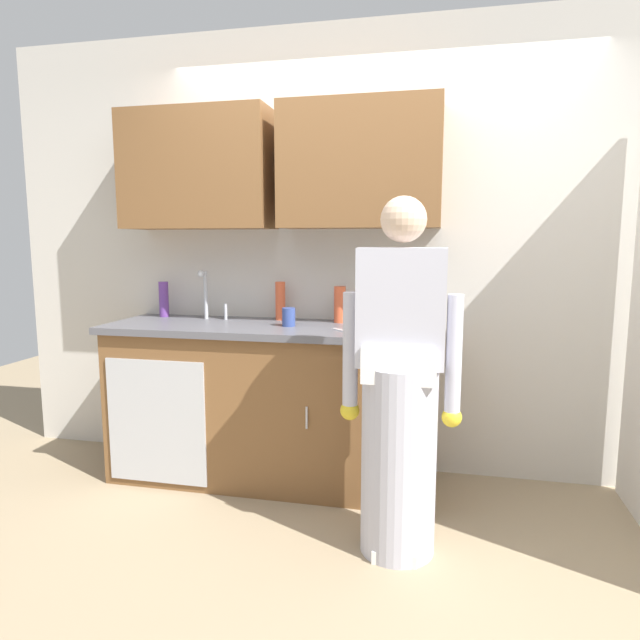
{
  "coord_description": "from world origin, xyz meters",
  "views": [
    {
      "loc": [
        0.42,
        -2.38,
        1.43
      ],
      "look_at": [
        -0.23,
        0.55,
        1.0
      ],
      "focal_mm": 31.19,
      "sensor_mm": 36.0,
      "label": 1
    }
  ],
  "objects_px": {
    "bottle_water_short": "(164,299)",
    "cup_by_sink": "(289,317)",
    "person_at_sink": "(400,406)",
    "bottle_dish_liquid": "(340,304)",
    "knife_on_counter": "(347,331)",
    "bottle_cleaner_spray": "(280,301)",
    "bottle_water_tall": "(418,305)",
    "sponge": "(372,322)",
    "sink": "(203,325)"
  },
  "relations": [
    {
      "from": "cup_by_sink",
      "to": "sink",
      "type": "bearing_deg",
      "value": 176.62
    },
    {
      "from": "bottle_dish_liquid",
      "to": "knife_on_counter",
      "type": "height_order",
      "value": "bottle_dish_liquid"
    },
    {
      "from": "person_at_sink",
      "to": "bottle_dish_liquid",
      "type": "bearing_deg",
      "value": 117.48
    },
    {
      "from": "person_at_sink",
      "to": "bottle_water_short",
      "type": "xyz_separation_m",
      "value": [
        -1.59,
        0.83,
        0.36
      ]
    },
    {
      "from": "bottle_cleaner_spray",
      "to": "sponge",
      "type": "xyz_separation_m",
      "value": [
        0.58,
        -0.08,
        -0.1
      ]
    },
    {
      "from": "bottle_dish_liquid",
      "to": "knife_on_counter",
      "type": "relative_size",
      "value": 0.91
    },
    {
      "from": "person_at_sink",
      "to": "bottle_dish_liquid",
      "type": "height_order",
      "value": "person_at_sink"
    },
    {
      "from": "bottle_dish_liquid",
      "to": "bottle_water_short",
      "type": "xyz_separation_m",
      "value": [
        -1.16,
        0.01,
        0.0
      ]
    },
    {
      "from": "bottle_water_short",
      "to": "knife_on_counter",
      "type": "xyz_separation_m",
      "value": [
        1.26,
        -0.34,
        -0.11
      ]
    },
    {
      "from": "bottle_dish_liquid",
      "to": "bottle_water_short",
      "type": "distance_m",
      "value": 1.16
    },
    {
      "from": "bottle_cleaner_spray",
      "to": "cup_by_sink",
      "type": "bearing_deg",
      "value": -63.23
    },
    {
      "from": "bottle_dish_liquid",
      "to": "sponge",
      "type": "height_order",
      "value": "bottle_dish_liquid"
    },
    {
      "from": "bottle_water_tall",
      "to": "cup_by_sink",
      "type": "xyz_separation_m",
      "value": [
        -0.72,
        -0.19,
        -0.07
      ]
    },
    {
      "from": "bottle_cleaner_spray",
      "to": "bottle_dish_liquid",
      "type": "distance_m",
      "value": 0.38
    },
    {
      "from": "bottle_cleaner_spray",
      "to": "sponge",
      "type": "height_order",
      "value": "bottle_cleaner_spray"
    },
    {
      "from": "sponge",
      "to": "person_at_sink",
      "type": "bearing_deg",
      "value": -73.57
    },
    {
      "from": "bottle_dish_liquid",
      "to": "knife_on_counter",
      "type": "bearing_deg",
      "value": -73.27
    },
    {
      "from": "cup_by_sink",
      "to": "sponge",
      "type": "relative_size",
      "value": 0.97
    },
    {
      "from": "bottle_cleaner_spray",
      "to": "bottle_water_tall",
      "type": "height_order",
      "value": "same"
    },
    {
      "from": "sink",
      "to": "bottle_water_short",
      "type": "bearing_deg",
      "value": 152.35
    },
    {
      "from": "person_at_sink",
      "to": "bottle_water_short",
      "type": "distance_m",
      "value": 1.83
    },
    {
      "from": "bottle_water_tall",
      "to": "bottle_water_short",
      "type": "relative_size",
      "value": 1.04
    },
    {
      "from": "bottle_water_tall",
      "to": "bottle_dish_liquid",
      "type": "bearing_deg",
      "value": 178.03
    },
    {
      "from": "bottle_water_tall",
      "to": "knife_on_counter",
      "type": "height_order",
      "value": "bottle_water_tall"
    },
    {
      "from": "bottle_dish_liquid",
      "to": "knife_on_counter",
      "type": "distance_m",
      "value": 0.37
    },
    {
      "from": "person_at_sink",
      "to": "knife_on_counter",
      "type": "height_order",
      "value": "person_at_sink"
    },
    {
      "from": "person_at_sink",
      "to": "cup_by_sink",
      "type": "relative_size",
      "value": 15.23
    },
    {
      "from": "bottle_dish_liquid",
      "to": "bottle_water_short",
      "type": "relative_size",
      "value": 0.96
    },
    {
      "from": "bottle_water_short",
      "to": "cup_by_sink",
      "type": "height_order",
      "value": "bottle_water_short"
    },
    {
      "from": "knife_on_counter",
      "to": "sponge",
      "type": "xyz_separation_m",
      "value": [
        0.1,
        0.28,
        0.01
      ]
    },
    {
      "from": "person_at_sink",
      "to": "knife_on_counter",
      "type": "xyz_separation_m",
      "value": [
        -0.33,
        0.49,
        0.25
      ]
    },
    {
      "from": "person_at_sink",
      "to": "sponge",
      "type": "relative_size",
      "value": 14.73
    },
    {
      "from": "sink",
      "to": "bottle_cleaner_spray",
      "type": "bearing_deg",
      "value": 25.46
    },
    {
      "from": "person_at_sink",
      "to": "bottle_water_tall",
      "type": "height_order",
      "value": "person_at_sink"
    },
    {
      "from": "person_at_sink",
      "to": "knife_on_counter",
      "type": "bearing_deg",
      "value": 123.87
    },
    {
      "from": "bottle_dish_liquid",
      "to": "knife_on_counter",
      "type": "xyz_separation_m",
      "value": [
        0.1,
        -0.33,
        -0.11
      ]
    },
    {
      "from": "person_at_sink",
      "to": "sponge",
      "type": "height_order",
      "value": "person_at_sink"
    },
    {
      "from": "bottle_water_tall",
      "to": "sponge",
      "type": "xyz_separation_m",
      "value": [
        -0.26,
        -0.04,
        -0.1
      ]
    },
    {
      "from": "cup_by_sink",
      "to": "knife_on_counter",
      "type": "bearing_deg",
      "value": -19.62
    },
    {
      "from": "bottle_dish_liquid",
      "to": "person_at_sink",
      "type": "bearing_deg",
      "value": -62.52
    },
    {
      "from": "bottle_water_short",
      "to": "sponge",
      "type": "xyz_separation_m",
      "value": [
        1.36,
        -0.06,
        -0.1
      ]
    },
    {
      "from": "bottle_water_tall",
      "to": "bottle_water_short",
      "type": "bearing_deg",
      "value": 179.11
    },
    {
      "from": "bottle_dish_liquid",
      "to": "cup_by_sink",
      "type": "distance_m",
      "value": 0.34
    },
    {
      "from": "cup_by_sink",
      "to": "knife_on_counter",
      "type": "xyz_separation_m",
      "value": [
        0.36,
        -0.13,
        -0.05
      ]
    },
    {
      "from": "bottle_water_short",
      "to": "sponge",
      "type": "bearing_deg",
      "value": -2.54
    },
    {
      "from": "bottle_cleaner_spray",
      "to": "bottle_water_tall",
      "type": "distance_m",
      "value": 0.84
    },
    {
      "from": "bottle_water_tall",
      "to": "sponge",
      "type": "distance_m",
      "value": 0.28
    },
    {
      "from": "bottle_water_short",
      "to": "cup_by_sink",
      "type": "relative_size",
      "value": 2.13
    },
    {
      "from": "bottle_water_short",
      "to": "cup_by_sink",
      "type": "distance_m",
      "value": 0.93
    },
    {
      "from": "knife_on_counter",
      "to": "sponge",
      "type": "distance_m",
      "value": 0.3
    }
  ]
}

